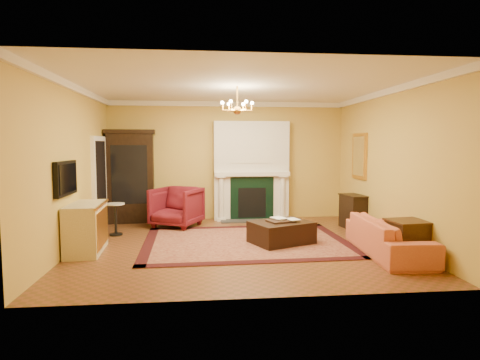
{
  "coord_description": "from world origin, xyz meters",
  "views": [
    {
      "loc": [
        -0.71,
        -7.55,
        1.91
      ],
      "look_at": [
        0.08,
        0.3,
        1.22
      ],
      "focal_mm": 30.0,
      "sensor_mm": 36.0,
      "label": 1
    }
  ],
  "objects": [
    {
      "name": "wall_back",
      "position": [
        0.0,
        2.76,
        1.5
      ],
      "size": [
        6.0,
        0.02,
        3.0
      ],
      "primitive_type": "cube",
      "color": "gold",
      "rests_on": "floor"
    },
    {
      "name": "console_table",
      "position": [
        2.78,
        1.21,
        0.37
      ],
      "size": [
        0.47,
        0.71,
        0.74
      ],
      "primitive_type": "cube",
      "rotation": [
        0.0,
        0.0,
        0.14
      ],
      "color": "black",
      "rests_on": "floor"
    },
    {
      "name": "end_table",
      "position": [
        2.72,
        -1.31,
        0.31
      ],
      "size": [
        0.6,
        0.6,
        0.63
      ],
      "primitive_type": "cube",
      "rotation": [
        0.0,
        0.0,
        0.1
      ],
      "color": "#3C2310",
      "rests_on": "floor"
    },
    {
      "name": "fireplace",
      "position": [
        0.6,
        2.57,
        1.19
      ],
      "size": [
        1.9,
        0.7,
        2.5
      ],
      "color": "silver",
      "rests_on": "wall_back"
    },
    {
      "name": "topiary_right",
      "position": [
        1.35,
        2.53,
        1.48
      ],
      "size": [
        0.17,
        0.17,
        0.45
      ],
      "color": "gray",
      "rests_on": "fireplace"
    },
    {
      "name": "ottoman_tray",
      "position": [
        0.83,
        -0.04,
        0.44
      ],
      "size": [
        0.57,
        0.5,
        0.03
      ],
      "primitive_type": "cube",
      "rotation": [
        0.0,
        0.0,
        0.33
      ],
      "color": "black",
      "rests_on": "leather_ottoman"
    },
    {
      "name": "tv_panel",
      "position": [
        -2.95,
        -0.6,
        1.35
      ],
      "size": [
        0.09,
        0.95,
        0.58
      ],
      "color": "black",
      "rests_on": "wall_left"
    },
    {
      "name": "ceiling",
      "position": [
        0.0,
        0.0,
        3.01
      ],
      "size": [
        6.0,
        5.5,
        0.02
      ],
      "primitive_type": "cube",
      "color": "white",
      "rests_on": "wall_back"
    },
    {
      "name": "wall_left",
      "position": [
        -3.01,
        0.0,
        1.5
      ],
      "size": [
        0.02,
        5.5,
        3.0
      ],
      "primitive_type": "cube",
      "color": "gold",
      "rests_on": "floor"
    },
    {
      "name": "topiary_left",
      "position": [
        -0.03,
        2.53,
        1.47
      ],
      "size": [
        0.16,
        0.16,
        0.43
      ],
      "color": "gray",
      "rests_on": "fireplace"
    },
    {
      "name": "oriental_rug",
      "position": [
        0.19,
        0.15,
        0.01
      ],
      "size": [
        4.06,
        3.1,
        0.02
      ],
      "primitive_type": "cube",
      "rotation": [
        0.0,
        0.0,
        0.03
      ],
      "color": "#4B1110",
      "rests_on": "floor"
    },
    {
      "name": "wingback_armchair",
      "position": [
        -1.25,
        1.8,
        0.51
      ],
      "size": [
        1.29,
        1.26,
        1.02
      ],
      "primitive_type": "imported",
      "rotation": [
        0.0,
        0.0,
        -0.45
      ],
      "color": "maroon",
      "rests_on": "floor"
    },
    {
      "name": "book_b",
      "position": [
        0.98,
        -0.06,
        0.6
      ],
      "size": [
        0.2,
        0.08,
        0.28
      ],
      "primitive_type": "imported",
      "rotation": [
        0.0,
        0.0,
        0.28
      ],
      "color": "gray",
      "rests_on": "ottoman_tray"
    },
    {
      "name": "floor",
      "position": [
        0.0,
        0.0,
        -0.01
      ],
      "size": [
        6.0,
        5.5,
        0.02
      ],
      "primitive_type": "cube",
      "color": "brown",
      "rests_on": "ground"
    },
    {
      "name": "china_cabinet",
      "position": [
        -2.39,
        2.49,
        1.09
      ],
      "size": [
        1.12,
        0.56,
        2.18
      ],
      "primitive_type": "cube",
      "rotation": [
        0.0,
        0.0,
        0.06
      ],
      "color": "black",
      "rests_on": "floor"
    },
    {
      "name": "doorway",
      "position": [
        -2.95,
        1.7,
        1.05
      ],
      "size": [
        0.08,
        1.05,
        2.1
      ],
      "color": "white",
      "rests_on": "wall_left"
    },
    {
      "name": "coral_sofa",
      "position": [
        2.55,
        -0.99,
        0.42
      ],
      "size": [
        0.75,
        2.17,
        0.84
      ],
      "primitive_type": "imported",
      "rotation": [
        0.0,
        0.0,
        1.51
      ],
      "color": "#BB5F3B",
      "rests_on": "floor"
    },
    {
      "name": "commode",
      "position": [
        -2.73,
        -0.29,
        0.44
      ],
      "size": [
        0.62,
        1.2,
        0.87
      ],
      "primitive_type": "cube",
      "rotation": [
        0.0,
        0.0,
        0.06
      ],
      "color": "beige",
      "rests_on": "floor"
    },
    {
      "name": "pedestal_table",
      "position": [
        -2.49,
        1.02,
        0.4
      ],
      "size": [
        0.38,
        0.38,
        0.68
      ],
      "color": "black",
      "rests_on": "floor"
    },
    {
      "name": "book_a",
      "position": [
        0.73,
        0.03,
        0.61
      ],
      "size": [
        0.22,
        0.13,
        0.31
      ],
      "primitive_type": "imported",
      "rotation": [
        0.0,
        0.0,
        0.48
      ],
      "color": "gray",
      "rests_on": "ottoman_tray"
    },
    {
      "name": "crown_molding",
      "position": [
        0.0,
        0.96,
        2.94
      ],
      "size": [
        6.0,
        5.5,
        0.12
      ],
      "color": "white",
      "rests_on": "ceiling"
    },
    {
      "name": "leather_ottoman",
      "position": [
        0.85,
        -0.03,
        0.22
      ],
      "size": [
        1.33,
        1.18,
        0.41
      ],
      "primitive_type": "cube",
      "rotation": [
        0.0,
        0.0,
        0.41
      ],
      "color": "black",
      "rests_on": "oriental_rug"
    },
    {
      "name": "chandelier",
      "position": [
        -0.0,
        0.0,
        2.61
      ],
      "size": [
        0.63,
        0.55,
        0.53
      ],
      "color": "#BD8534",
      "rests_on": "ceiling"
    },
    {
      "name": "wall_front",
      "position": [
        0.0,
        -2.76,
        1.5
      ],
      "size": [
        6.0,
        0.02,
        3.0
      ],
      "primitive_type": "cube",
      "color": "gold",
      "rests_on": "floor"
    },
    {
      "name": "wall_right",
      "position": [
        3.01,
        0.0,
        1.5
      ],
      "size": [
        0.02,
        5.5,
        3.0
      ],
      "primitive_type": "cube",
      "color": "gold",
      "rests_on": "floor"
    },
    {
      "name": "gilt_mirror",
      "position": [
        2.97,
        1.4,
        1.65
      ],
      "size": [
        0.06,
        0.76,
        1.05
      ],
      "color": "gold",
      "rests_on": "wall_right"
    }
  ]
}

